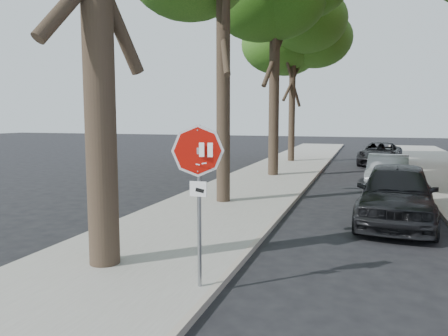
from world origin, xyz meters
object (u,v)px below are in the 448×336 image
object	(u,v)px
stop_sign	(198,174)
car_d	(380,154)
tree_far	(293,46)
car_a	(397,193)
tree_mid_b	(275,4)
car_b	(387,173)

from	to	relation	value
stop_sign	car_d	bearing A→B (deg)	81.19
tree_far	car_d	bearing A→B (deg)	1.71
car_a	car_d	bearing A→B (deg)	94.29
tree_mid_b	car_d	size ratio (longest dim) A/B	2.12
stop_sign	tree_far	distance (m)	21.88
stop_sign	tree_mid_b	xyz separation A→B (m)	(-1.72, 14.15, 6.05)
tree_far	tree_mid_b	bearing A→B (deg)	-87.56
tree_mid_b	tree_far	xyz separation A→B (m)	(-0.30, 6.99, -0.78)
tree_far	car_a	bearing A→B (deg)	-70.55
tree_mid_b	tree_far	world-z (taller)	tree_mid_b
stop_sign	car_d	xyz separation A→B (m)	(3.30, 21.29, -1.27)
tree_mid_b	car_a	bearing A→B (deg)	-58.13
tree_far	car_b	distance (m)	12.78
stop_sign	tree_mid_b	distance (m)	15.48
tree_mid_b	car_b	world-z (taller)	tree_mid_b
car_a	car_d	world-z (taller)	car_a
tree_far	car_d	world-z (taller)	tree_far
car_a	stop_sign	bearing A→B (deg)	-114.25
car_d	stop_sign	bearing A→B (deg)	-91.82
stop_sign	car_b	distance (m)	12.04
car_a	car_d	size ratio (longest dim) A/B	0.99
stop_sign	tree_far	world-z (taller)	tree_far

